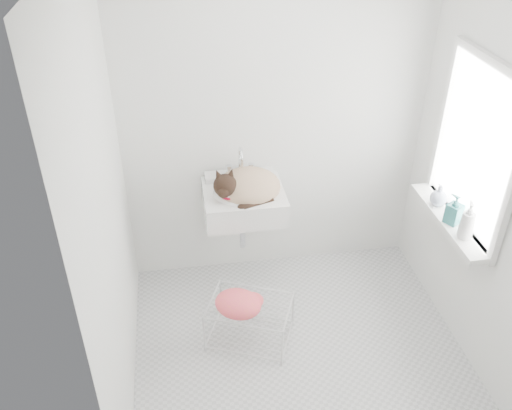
{
  "coord_description": "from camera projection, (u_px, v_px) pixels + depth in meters",
  "views": [
    {
      "loc": [
        -0.69,
        -2.49,
        2.86
      ],
      "look_at": [
        -0.22,
        0.5,
        0.88
      ],
      "focal_mm": 38.24,
      "sensor_mm": 36.0,
      "label": 1
    }
  ],
  "objects": [
    {
      "name": "faucet",
      "position": [
        240.0,
        161.0,
        3.89
      ],
      "size": [
        0.21,
        0.14,
        0.21
      ],
      "primitive_type": null,
      "color": "silver",
      "rests_on": "sink"
    },
    {
      "name": "right_wall",
      "position": [
        493.0,
        179.0,
        3.17
      ],
      "size": [
        0.02,
        2.0,
        2.5
      ],
      "primitive_type": "cube",
      "color": "white",
      "rests_on": "ground"
    },
    {
      "name": "back_wall",
      "position": [
        275.0,
        121.0,
        3.85
      ],
      "size": [
        2.2,
        0.02,
        2.5
      ],
      "primitive_type": "cube",
      "color": "white",
      "rests_on": "ground"
    },
    {
      "name": "windowsill",
      "position": [
        449.0,
        220.0,
        3.55
      ],
      "size": [
        0.16,
        0.88,
        0.04
      ],
      "primitive_type": "cube",
      "color": "white",
      "rests_on": "right_wall"
    },
    {
      "name": "wire_rack",
      "position": [
        250.0,
        322.0,
        3.72
      ],
      "size": [
        0.63,
        0.55,
        0.32
      ],
      "primitive_type": "cube",
      "rotation": [
        0.0,
        0.0,
        -0.4
      ],
      "color": "silver",
      "rests_on": "floor"
    },
    {
      "name": "cat",
      "position": [
        246.0,
        187.0,
        3.79
      ],
      "size": [
        0.49,
        0.4,
        0.3
      ],
      "rotation": [
        0.0,
        0.0,
        0.06
      ],
      "color": "tan",
      "rests_on": "sink"
    },
    {
      "name": "sink",
      "position": [
        244.0,
        191.0,
        3.82
      ],
      "size": [
        0.57,
        0.49,
        0.23
      ],
      "primitive_type": "cube",
      "color": "white",
      "rests_on": "back_wall"
    },
    {
      "name": "window_glass",
      "position": [
        477.0,
        148.0,
        3.28
      ],
      "size": [
        0.01,
        0.8,
        1.0
      ],
      "primitive_type": "cube",
      "color": "white",
      "rests_on": "right_wall"
    },
    {
      "name": "bottle_b",
      "position": [
        452.0,
        222.0,
        3.5
      ],
      "size": [
        0.12,
        0.12,
        0.2
      ],
      "primitive_type": "imported",
      "rotation": [
        0.0,
        0.0,
        3.67
      ],
      "color": "#2C7273",
      "rests_on": "windowsill"
    },
    {
      "name": "bottle_c",
      "position": [
        437.0,
        204.0,
        3.68
      ],
      "size": [
        0.13,
        0.13,
        0.15
      ],
      "primitive_type": "imported",
      "rotation": [
        0.0,
        0.0,
        3.29
      ],
      "color": "#B1B8D4",
      "rests_on": "windowsill"
    },
    {
      "name": "towel",
      "position": [
        238.0,
        308.0,
        3.56
      ],
      "size": [
        0.38,
        0.35,
        0.13
      ],
      "primitive_type": "ellipsoid",
      "rotation": [
        0.0,
        0.0,
        -0.55
      ],
      "color": "orange",
      "rests_on": "wire_rack"
    },
    {
      "name": "floor",
      "position": [
        299.0,
        350.0,
        3.71
      ],
      "size": [
        2.2,
        2.0,
        0.02
      ],
      "primitive_type": "cube",
      "color": "silver",
      "rests_on": "ground"
    },
    {
      "name": "window_frame",
      "position": [
        475.0,
        148.0,
        3.28
      ],
      "size": [
        0.04,
        0.9,
        1.1
      ],
      "primitive_type": "cube",
      "color": "white",
      "rests_on": "right_wall"
    },
    {
      "name": "left_wall",
      "position": [
        106.0,
        212.0,
        2.88
      ],
      "size": [
        0.02,
        2.0,
        2.5
      ],
      "primitive_type": "cube",
      "color": "white",
      "rests_on": "ground"
    },
    {
      "name": "bottle_a",
      "position": [
        464.0,
        237.0,
        3.36
      ],
      "size": [
        0.1,
        0.1,
        0.21
      ],
      "primitive_type": "imported",
      "rotation": [
        0.0,
        0.0,
        2.82
      ],
      "color": "silver",
      "rests_on": "windowsill"
    }
  ]
}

